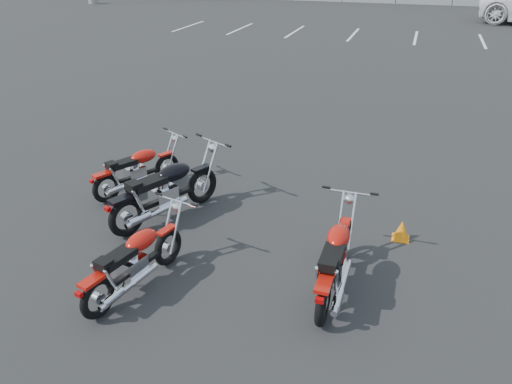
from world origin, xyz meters
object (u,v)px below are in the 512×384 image
(motorcycle_rear_red, at_px, (335,260))
(motorcycle_front_red, at_px, (137,170))
(motorcycle_second_black, at_px, (166,191))
(motorcycle_third_red, at_px, (135,261))

(motorcycle_rear_red, bearing_deg, motorcycle_front_red, 155.63)
(motorcycle_second_black, relative_size, motorcycle_rear_red, 1.06)
(motorcycle_third_red, relative_size, motorcycle_rear_red, 0.93)
(motorcycle_second_black, height_order, motorcycle_rear_red, motorcycle_second_black)
(motorcycle_front_red, relative_size, motorcycle_rear_red, 0.88)
(motorcycle_front_red, xyz_separation_m, motorcycle_third_red, (1.46, -2.58, 0.01))
(motorcycle_front_red, relative_size, motorcycle_second_black, 0.83)
(motorcycle_second_black, bearing_deg, motorcycle_rear_red, -19.20)
(motorcycle_front_red, distance_m, motorcycle_third_red, 2.97)
(motorcycle_second_black, height_order, motorcycle_third_red, motorcycle_second_black)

